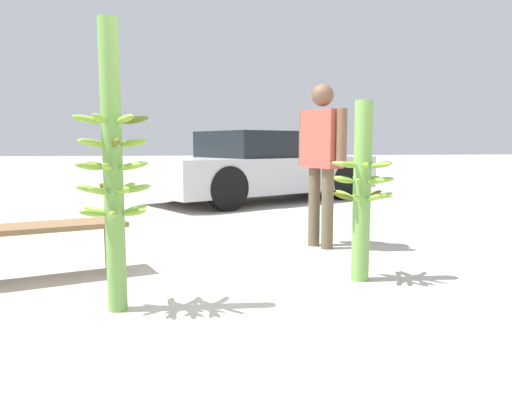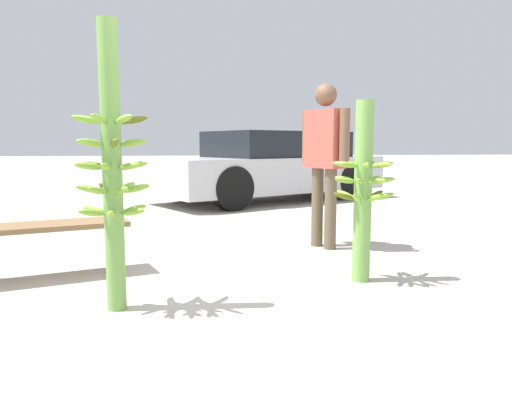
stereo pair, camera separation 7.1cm
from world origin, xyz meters
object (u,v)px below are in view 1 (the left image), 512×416
vendor_person (322,151)px  parked_car (265,167)px  market_bench (49,233)px  banana_stalk_left (113,168)px  banana_stalk_center (362,190)px

vendor_person → parked_car: vendor_person is taller
market_bench → banana_stalk_left: bearing=-73.6°
banana_stalk_left → market_bench: banana_stalk_left is taller
market_bench → parked_car: size_ratio=0.27×
banana_stalk_left → banana_stalk_center: bearing=13.7°
banana_stalk_left → market_bench: (-0.60, 0.84, -0.53)m
parked_car → market_bench: bearing=124.5°
market_bench → parked_car: (2.52, 4.94, 0.26)m
parked_car → banana_stalk_left: bearing=133.1°
banana_stalk_center → parked_car: (0.21, 5.36, -0.07)m
banana_stalk_center → parked_car: size_ratio=0.30×
banana_stalk_left → parked_car: banana_stalk_left is taller
banana_stalk_left → vendor_person: (1.77, 1.64, 0.07)m
parked_car → banana_stalk_center: bearing=149.4°
banana_stalk_left → vendor_person: banana_stalk_left is taller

